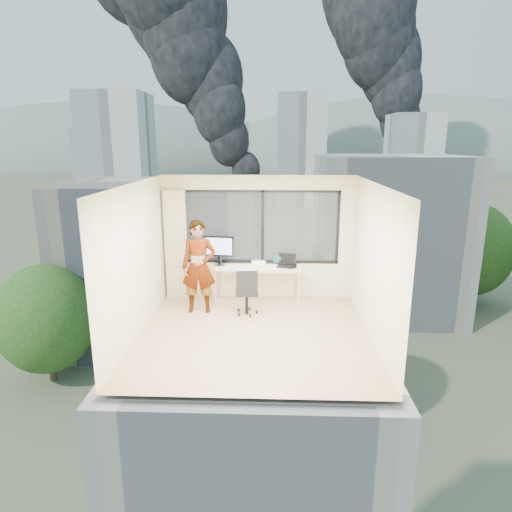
{
  "coord_description": "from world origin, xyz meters",
  "views": [
    {
      "loc": [
        0.31,
        -7.1,
        3.24
      ],
      "look_at": [
        0.0,
        1.0,
        1.15
      ],
      "focal_mm": 30.94,
      "sensor_mm": 36.0,
      "label": 1
    }
  ],
  "objects_px": {
    "chair": "(247,291)",
    "handbag": "(279,259)",
    "monitor": "(219,250)",
    "desk": "(257,284)",
    "laptop": "(286,261)",
    "person": "(199,267)",
    "game_console": "(258,262)"
  },
  "relations": [
    {
      "from": "laptop",
      "to": "desk",
      "type": "bearing_deg",
      "value": -166.67
    },
    {
      "from": "chair",
      "to": "monitor",
      "type": "xyz_separation_m",
      "value": [
        -0.62,
        0.86,
        0.59
      ]
    },
    {
      "from": "handbag",
      "to": "monitor",
      "type": "bearing_deg",
      "value": -176.85
    },
    {
      "from": "person",
      "to": "laptop",
      "type": "relative_size",
      "value": 4.7
    },
    {
      "from": "person",
      "to": "laptop",
      "type": "height_order",
      "value": "person"
    },
    {
      "from": "desk",
      "to": "person",
      "type": "xyz_separation_m",
      "value": [
        -1.11,
        -0.61,
        0.54
      ]
    },
    {
      "from": "desk",
      "to": "chair",
      "type": "bearing_deg",
      "value": -103.97
    },
    {
      "from": "monitor",
      "to": "laptop",
      "type": "bearing_deg",
      "value": 2.36
    },
    {
      "from": "desk",
      "to": "person",
      "type": "height_order",
      "value": "person"
    },
    {
      "from": "handbag",
      "to": "game_console",
      "type": "bearing_deg",
      "value": -179.15
    },
    {
      "from": "desk",
      "to": "monitor",
      "type": "relative_size",
      "value": 2.9
    },
    {
      "from": "desk",
      "to": "game_console",
      "type": "bearing_deg",
      "value": 85.43
    },
    {
      "from": "desk",
      "to": "chair",
      "type": "distance_m",
      "value": 0.75
    },
    {
      "from": "monitor",
      "to": "person",
      "type": "bearing_deg",
      "value": -105.8
    },
    {
      "from": "chair",
      "to": "desk",
      "type": "bearing_deg",
      "value": 70.7
    },
    {
      "from": "desk",
      "to": "chair",
      "type": "relative_size",
      "value": 1.9
    },
    {
      "from": "chair",
      "to": "person",
      "type": "relative_size",
      "value": 0.52
    },
    {
      "from": "person",
      "to": "game_console",
      "type": "xyz_separation_m",
      "value": [
        1.13,
        0.82,
        -0.13
      ]
    },
    {
      "from": "monitor",
      "to": "game_console",
      "type": "distance_m",
      "value": 0.87
    },
    {
      "from": "chair",
      "to": "monitor",
      "type": "bearing_deg",
      "value": 120.63
    },
    {
      "from": "laptop",
      "to": "monitor",
      "type": "bearing_deg",
      "value": -173.94
    },
    {
      "from": "desk",
      "to": "game_console",
      "type": "height_order",
      "value": "game_console"
    },
    {
      "from": "desk",
      "to": "monitor",
      "type": "height_order",
      "value": "monitor"
    },
    {
      "from": "game_console",
      "to": "handbag",
      "type": "relative_size",
      "value": 1.02
    },
    {
      "from": "desk",
      "to": "chair",
      "type": "height_order",
      "value": "chair"
    },
    {
      "from": "game_console",
      "to": "monitor",
      "type": "bearing_deg",
      "value": 173.91
    },
    {
      "from": "person",
      "to": "chair",
      "type": "bearing_deg",
      "value": -10.71
    },
    {
      "from": "game_console",
      "to": "laptop",
      "type": "distance_m",
      "value": 0.62
    },
    {
      "from": "laptop",
      "to": "game_console",
      "type": "bearing_deg",
      "value": 172.74
    },
    {
      "from": "monitor",
      "to": "handbag",
      "type": "distance_m",
      "value": 1.26
    },
    {
      "from": "desk",
      "to": "person",
      "type": "relative_size",
      "value": 0.99
    },
    {
      "from": "chair",
      "to": "handbag",
      "type": "height_order",
      "value": "handbag"
    }
  ]
}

